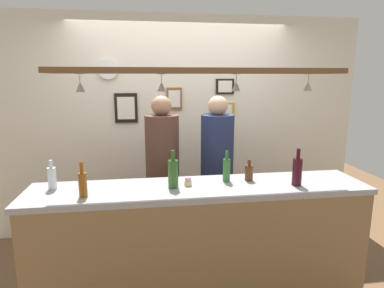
{
  "coord_description": "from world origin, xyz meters",
  "views": [
    {
      "loc": [
        -0.42,
        -2.76,
        1.88
      ],
      "look_at": [
        0.0,
        0.1,
        1.29
      ],
      "focal_mm": 30.22,
      "sensor_mm": 36.0,
      "label": 1
    }
  ],
  "objects_px": {
    "person_right_navy_shirt": "(217,161)",
    "picture_frame_caricature": "(126,108)",
    "picture_frame_upper_small": "(225,86)",
    "picture_frame_lower_pair": "(222,110)",
    "bottle_wine_dark_red": "(297,171)",
    "person_middle_brown_shirt": "(163,163)",
    "wall_clock": "(108,69)",
    "bottle_champagne_green": "(173,173)",
    "picture_frame_crest": "(174,99)",
    "bottle_soda_clear": "(52,178)",
    "cupcake": "(188,181)",
    "bottle_beer_amber_tall": "(83,184)",
    "bottle_beer_green_import": "(227,169)",
    "bottle_beer_brown_stubby": "(249,172)"
  },
  "relations": [
    {
      "from": "bottle_wine_dark_red",
      "to": "picture_frame_lower_pair",
      "type": "distance_m",
      "value": 1.55
    },
    {
      "from": "cupcake",
      "to": "picture_frame_caricature",
      "type": "bearing_deg",
      "value": 111.35
    },
    {
      "from": "bottle_champagne_green",
      "to": "picture_frame_crest",
      "type": "distance_m",
      "value": 1.5
    },
    {
      "from": "bottle_soda_clear",
      "to": "cupcake",
      "type": "bearing_deg",
      "value": -4.0
    },
    {
      "from": "picture_frame_crest",
      "to": "wall_clock",
      "type": "bearing_deg",
      "value": -179.52
    },
    {
      "from": "picture_frame_lower_pair",
      "to": "picture_frame_crest",
      "type": "xyz_separation_m",
      "value": [
        -0.58,
        0.0,
        0.14
      ]
    },
    {
      "from": "picture_frame_caricature",
      "to": "wall_clock",
      "type": "bearing_deg",
      "value": -178.04
    },
    {
      "from": "cupcake",
      "to": "picture_frame_upper_small",
      "type": "bearing_deg",
      "value": 65.45
    },
    {
      "from": "bottle_wine_dark_red",
      "to": "wall_clock",
      "type": "height_order",
      "value": "wall_clock"
    },
    {
      "from": "picture_frame_lower_pair",
      "to": "wall_clock",
      "type": "distance_m",
      "value": 1.41
    },
    {
      "from": "bottle_beer_brown_stubby",
      "to": "picture_frame_crest",
      "type": "bearing_deg",
      "value": 110.82
    },
    {
      "from": "bottle_beer_green_import",
      "to": "picture_frame_lower_pair",
      "type": "bearing_deg",
      "value": 78.16
    },
    {
      "from": "person_middle_brown_shirt",
      "to": "picture_frame_caricature",
      "type": "height_order",
      "value": "person_middle_brown_shirt"
    },
    {
      "from": "bottle_soda_clear",
      "to": "bottle_beer_green_import",
      "type": "distance_m",
      "value": 1.38
    },
    {
      "from": "picture_frame_lower_pair",
      "to": "picture_frame_caricature",
      "type": "distance_m",
      "value": 1.15
    },
    {
      "from": "person_middle_brown_shirt",
      "to": "picture_frame_upper_small",
      "type": "relative_size",
      "value": 7.78
    },
    {
      "from": "bottle_soda_clear",
      "to": "picture_frame_upper_small",
      "type": "height_order",
      "value": "picture_frame_upper_small"
    },
    {
      "from": "cupcake",
      "to": "wall_clock",
      "type": "distance_m",
      "value": 1.8
    },
    {
      "from": "bottle_champagne_green",
      "to": "picture_frame_lower_pair",
      "type": "distance_m",
      "value": 1.62
    },
    {
      "from": "person_middle_brown_shirt",
      "to": "bottle_wine_dark_red",
      "type": "xyz_separation_m",
      "value": [
        1.03,
        -0.86,
        0.12
      ]
    },
    {
      "from": "person_middle_brown_shirt",
      "to": "picture_frame_caricature",
      "type": "bearing_deg",
      "value": 120.59
    },
    {
      "from": "person_right_navy_shirt",
      "to": "picture_frame_crest",
      "type": "bearing_deg",
      "value": 120.89
    },
    {
      "from": "person_right_navy_shirt",
      "to": "picture_frame_caricature",
      "type": "relative_size",
      "value": 5.02
    },
    {
      "from": "picture_frame_lower_pair",
      "to": "picture_frame_caricature",
      "type": "relative_size",
      "value": 0.88
    },
    {
      "from": "picture_frame_upper_small",
      "to": "picture_frame_lower_pair",
      "type": "bearing_deg",
      "value": 180.0
    },
    {
      "from": "bottle_champagne_green",
      "to": "picture_frame_upper_small",
      "type": "xyz_separation_m",
      "value": [
        0.75,
        1.41,
        0.63
      ]
    },
    {
      "from": "bottle_beer_brown_stubby",
      "to": "picture_frame_caricature",
      "type": "distance_m",
      "value": 1.75
    },
    {
      "from": "picture_frame_crest",
      "to": "person_right_navy_shirt",
      "type": "bearing_deg",
      "value": -59.11
    },
    {
      "from": "wall_clock",
      "to": "cupcake",
      "type": "bearing_deg",
      "value": -62.31
    },
    {
      "from": "bottle_beer_amber_tall",
      "to": "picture_frame_upper_small",
      "type": "xyz_separation_m",
      "value": [
        1.41,
        1.52,
        0.64
      ]
    },
    {
      "from": "bottle_soda_clear",
      "to": "cupcake",
      "type": "xyz_separation_m",
      "value": [
        1.05,
        -0.07,
        -0.06
      ]
    },
    {
      "from": "person_right_navy_shirt",
      "to": "bottle_beer_green_import",
      "type": "bearing_deg",
      "value": -96.14
    },
    {
      "from": "picture_frame_upper_small",
      "to": "picture_frame_lower_pair",
      "type": "height_order",
      "value": "picture_frame_upper_small"
    },
    {
      "from": "bottle_soda_clear",
      "to": "picture_frame_lower_pair",
      "type": "height_order",
      "value": "picture_frame_lower_pair"
    },
    {
      "from": "person_right_navy_shirt",
      "to": "bottle_wine_dark_red",
      "type": "bearing_deg",
      "value": -61.78
    },
    {
      "from": "picture_frame_lower_pair",
      "to": "picture_frame_caricature",
      "type": "xyz_separation_m",
      "value": [
        -1.15,
        0.0,
        0.04
      ]
    },
    {
      "from": "picture_frame_crest",
      "to": "picture_frame_caricature",
      "type": "distance_m",
      "value": 0.57
    },
    {
      "from": "bottle_wine_dark_red",
      "to": "picture_frame_crest",
      "type": "xyz_separation_m",
      "value": [
        -0.84,
        1.49,
        0.49
      ]
    },
    {
      "from": "picture_frame_upper_small",
      "to": "bottle_beer_amber_tall",
      "type": "bearing_deg",
      "value": -132.93
    },
    {
      "from": "picture_frame_upper_small",
      "to": "picture_frame_crest",
      "type": "relative_size",
      "value": 0.85
    },
    {
      "from": "bottle_beer_green_import",
      "to": "cupcake",
      "type": "xyz_separation_m",
      "value": [
        -0.33,
        -0.07,
        -0.07
      ]
    },
    {
      "from": "person_middle_brown_shirt",
      "to": "picture_frame_caricature",
      "type": "distance_m",
      "value": 0.9
    },
    {
      "from": "bottle_beer_green_import",
      "to": "bottle_wine_dark_red",
      "type": "distance_m",
      "value": 0.56
    },
    {
      "from": "cupcake",
      "to": "wall_clock",
      "type": "xyz_separation_m",
      "value": [
        -0.72,
        1.38,
        0.9
      ]
    },
    {
      "from": "bottle_soda_clear",
      "to": "bottle_beer_amber_tall",
      "type": "distance_m",
      "value": 0.34
    },
    {
      "from": "bottle_soda_clear",
      "to": "wall_clock",
      "type": "height_order",
      "value": "wall_clock"
    },
    {
      "from": "person_right_navy_shirt",
      "to": "picture_frame_crest",
      "type": "relative_size",
      "value": 6.56
    },
    {
      "from": "bottle_champagne_green",
      "to": "person_middle_brown_shirt",
      "type": "bearing_deg",
      "value": 93.15
    },
    {
      "from": "bottle_beer_green_import",
      "to": "picture_frame_crest",
      "type": "xyz_separation_m",
      "value": [
        -0.31,
        1.32,
        0.5
      ]
    },
    {
      "from": "person_middle_brown_shirt",
      "to": "wall_clock",
      "type": "distance_m",
      "value": 1.26
    }
  ]
}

